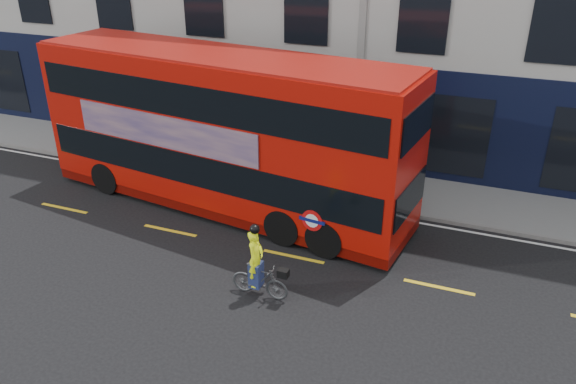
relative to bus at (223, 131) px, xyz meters
The scene contains 7 objects.
ground 5.50m from the bus, 49.20° to the right, with size 120.00×120.00×0.00m, color black.
pavement 4.92m from the bus, 41.49° to the left, with size 60.00×3.00×0.12m, color slate.
kerb 4.24m from the bus, 22.44° to the left, with size 60.00×0.12×0.13m, color slate.
road_edge_line 4.20m from the bus, 17.68° to the left, with size 58.00×0.10×0.01m, color silver.
lane_dashes 4.62m from the bus, 34.49° to the right, with size 58.00×0.12×0.01m, color yellow, non-canonical shape.
bus is the anchor object (origin of this frame).
cyclist 5.46m from the bus, 54.22° to the right, with size 1.53×0.55×2.03m.
Camera 1 is at (4.64, -10.94, 8.60)m, focal length 35.00 mm.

